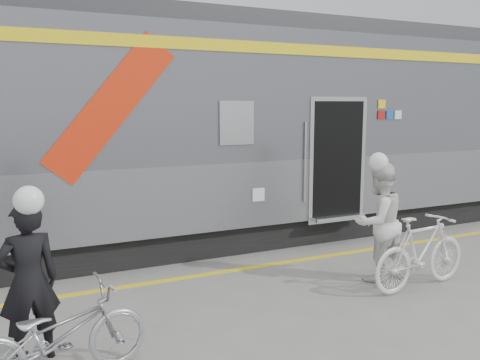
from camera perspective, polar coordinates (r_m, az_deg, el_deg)
ground at (r=6.34m, az=9.70°, el=-15.30°), size 90.00×90.00×0.00m
train at (r=9.51m, az=-5.30°, el=5.50°), size 24.00×3.17×4.10m
safety_strip at (r=8.07m, az=0.78°, el=-9.86°), size 24.00×0.12×0.01m
man at (r=5.51m, az=-22.67°, el=-10.51°), size 0.64×0.47×1.62m
bicycle_left at (r=5.14m, az=-19.78°, el=-16.11°), size 1.77×0.84×0.89m
woman at (r=7.63m, az=15.27°, el=-4.58°), size 0.89×0.72×1.72m
bicycle_right at (r=7.53m, az=19.66°, el=-7.62°), size 1.77×0.63×1.04m
helmet_man at (r=5.29m, az=-23.26°, el=-0.69°), size 0.28×0.28×0.28m
helmet_woman at (r=7.48m, az=15.56°, el=2.87°), size 0.27×0.27×0.27m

